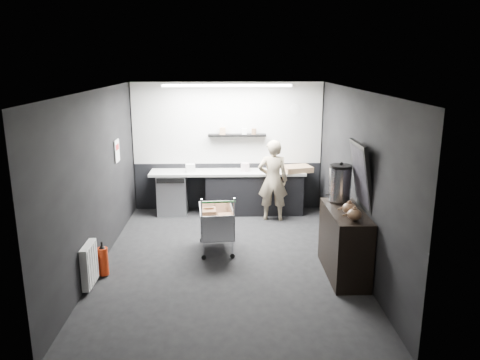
{
  "coord_description": "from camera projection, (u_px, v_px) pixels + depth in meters",
  "views": [
    {
      "loc": [
        0.02,
        -6.99,
        3.13
      ],
      "look_at": [
        0.21,
        0.4,
        1.23
      ],
      "focal_mm": 35.0,
      "sensor_mm": 36.0,
      "label": 1
    }
  ],
  "objects": [
    {
      "name": "person",
      "position": [
        273.0,
        180.0,
        9.27
      ],
      "size": [
        0.62,
        0.43,
        1.63
      ],
      "primitive_type": "imported",
      "rotation": [
        0.0,
        0.0,
        3.07
      ],
      "color": "beige",
      "rests_on": "floor"
    },
    {
      "name": "ceiling",
      "position": [
        227.0,
        90.0,
        6.88
      ],
      "size": [
        5.5,
        5.5,
        0.0
      ],
      "primitive_type": "plane",
      "rotation": [
        3.14,
        0.0,
        0.0
      ],
      "color": "white",
      "rests_on": "wall_back"
    },
    {
      "name": "poster_red_band",
      "position": [
        117.0,
        147.0,
        8.36
      ],
      "size": [
        0.02,
        0.22,
        0.1
      ],
      "primitive_type": "cube",
      "color": "red",
      "rests_on": "poster"
    },
    {
      "name": "sideboard",
      "position": [
        345.0,
        234.0,
        6.93
      ],
      "size": [
        0.57,
        1.34,
        2.0
      ],
      "color": "black",
      "rests_on": "floor"
    },
    {
      "name": "wall_clock",
      "position": [
        295.0,
        109.0,
        9.68
      ],
      "size": [
        0.2,
        0.03,
        0.2
      ],
      "primitive_type": "cylinder",
      "rotation": [
        1.57,
        0.0,
        0.0
      ],
      "color": "silver",
      "rests_on": "wall_back"
    },
    {
      "name": "wall_front",
      "position": [
        227.0,
        248.0,
        4.55
      ],
      "size": [
        5.5,
        0.0,
        5.5
      ],
      "primitive_type": "plane",
      "rotation": [
        -1.57,
        0.0,
        0.0
      ],
      "color": "black",
      "rests_on": "floor"
    },
    {
      "name": "floating_shelf",
      "position": [
        237.0,
        135.0,
        9.69
      ],
      "size": [
        1.2,
        0.22,
        0.04
      ],
      "primitive_type": "cube",
      "color": "black",
      "rests_on": "wall_back"
    },
    {
      "name": "fire_extinguisher",
      "position": [
        103.0,
        260.0,
        6.92
      ],
      "size": [
        0.16,
        0.16,
        0.52
      ],
      "color": "#B72A0C",
      "rests_on": "floor"
    },
    {
      "name": "cardboard_box",
      "position": [
        297.0,
        169.0,
        9.64
      ],
      "size": [
        0.65,
        0.55,
        0.11
      ],
      "primitive_type": "cube",
      "rotation": [
        0.0,
        0.0,
        0.25
      ],
      "color": "#A37C57",
      "rests_on": "prep_counter"
    },
    {
      "name": "prep_counter",
      "position": [
        234.0,
        192.0,
        9.78
      ],
      "size": [
        3.2,
        0.61,
        0.9
      ],
      "color": "black",
      "rests_on": "floor"
    },
    {
      "name": "wall_right",
      "position": [
        356.0,
        178.0,
        7.26
      ],
      "size": [
        0.0,
        5.5,
        5.5
      ],
      "primitive_type": "plane",
      "rotation": [
        1.57,
        0.0,
        -1.57
      ],
      "color": "black",
      "rests_on": "floor"
    },
    {
      "name": "white_container",
      "position": [
        190.0,
        168.0,
        9.58
      ],
      "size": [
        0.21,
        0.17,
        0.17
      ],
      "primitive_type": "cube",
      "rotation": [
        0.0,
        0.0,
        0.16
      ],
      "color": "silver",
      "rests_on": "prep_counter"
    },
    {
      "name": "wall_left",
      "position": [
        97.0,
        180.0,
        7.16
      ],
      "size": [
        0.0,
        5.5,
        5.5
      ],
      "primitive_type": "plane",
      "rotation": [
        1.57,
        0.0,
        1.57
      ],
      "color": "black",
      "rests_on": "floor"
    },
    {
      "name": "ceiling_strip",
      "position": [
        227.0,
        86.0,
        8.68
      ],
      "size": [
        2.4,
        0.2,
        0.04
      ],
      "primitive_type": "cube",
      "color": "white",
      "rests_on": "ceiling"
    },
    {
      "name": "pink_tub",
      "position": [
        245.0,
        167.0,
        9.65
      ],
      "size": [
        0.17,
        0.17,
        0.17
      ],
      "primitive_type": "cylinder",
      "color": "beige",
      "rests_on": "prep_counter"
    },
    {
      "name": "shopping_cart",
      "position": [
        216.0,
        223.0,
        7.83
      ],
      "size": [
        0.62,
        0.96,
        1.01
      ],
      "color": "silver",
      "rests_on": "floor"
    },
    {
      "name": "wall_back",
      "position": [
        228.0,
        147.0,
        9.88
      ],
      "size": [
        5.5,
        0.0,
        5.5
      ],
      "primitive_type": "plane",
      "rotation": [
        1.57,
        0.0,
        0.0
      ],
      "color": "black",
      "rests_on": "floor"
    },
    {
      "name": "poster",
      "position": [
        117.0,
        151.0,
        8.37
      ],
      "size": [
        0.02,
        0.3,
        0.4
      ],
      "primitive_type": "cube",
      "color": "white",
      "rests_on": "wall_left"
    },
    {
      "name": "floor",
      "position": [
        228.0,
        260.0,
        7.55
      ],
      "size": [
        5.5,
        5.5,
        0.0
      ],
      "primitive_type": "plane",
      "color": "black",
      "rests_on": "ground"
    },
    {
      "name": "radiator",
      "position": [
        89.0,
        265.0,
        6.54
      ],
      "size": [
        0.1,
        0.5,
        0.6
      ],
      "primitive_type": "cube",
      "color": "silver",
      "rests_on": "wall_left"
    },
    {
      "name": "dado_panel",
      "position": [
        228.0,
        186.0,
        10.07
      ],
      "size": [
        3.95,
        0.02,
        1.0
      ],
      "primitive_type": "cube",
      "color": "black",
      "rests_on": "wall_back"
    },
    {
      "name": "kitchen_wall_panel",
      "position": [
        227.0,
        123.0,
        9.73
      ],
      "size": [
        3.95,
        0.02,
        1.7
      ],
      "primitive_type": "cube",
      "color": "silver",
      "rests_on": "wall_back"
    }
  ]
}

